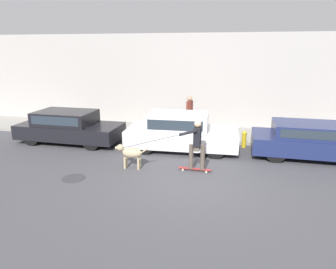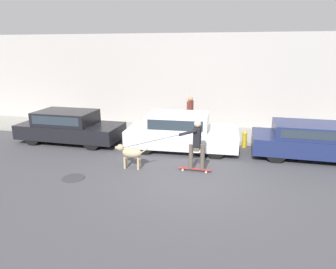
{
  "view_description": "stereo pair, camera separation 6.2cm",
  "coord_description": "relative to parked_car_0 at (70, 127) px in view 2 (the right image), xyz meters",
  "views": [
    {
      "loc": [
        0.93,
        -7.94,
        3.65
      ],
      "look_at": [
        -0.97,
        1.42,
        0.95
      ],
      "focal_mm": 32.0,
      "sensor_mm": 36.0,
      "label": 1
    },
    {
      "loc": [
        0.99,
        -7.92,
        3.65
      ],
      "look_at": [
        -0.97,
        1.42,
        0.95
      ],
      "focal_mm": 32.0,
      "sensor_mm": 36.0,
      "label": 2
    }
  ],
  "objects": [
    {
      "name": "ground_plane",
      "position": [
        5.37,
        -2.8,
        -0.64
      ],
      "size": [
        36.0,
        36.0,
        0.0
      ],
      "primitive_type": "plane",
      "color": "#47474C"
    },
    {
      "name": "back_wall",
      "position": [
        5.37,
        3.47,
        1.56
      ],
      "size": [
        32.0,
        0.3,
        4.4
      ],
      "color": "#B2ADA8",
      "rests_on": "ground_plane"
    },
    {
      "name": "sidewalk_curb",
      "position": [
        5.37,
        2.13,
        -0.57
      ],
      "size": [
        30.0,
        2.33,
        0.12
      ],
      "color": "gray",
      "rests_on": "ground_plane"
    },
    {
      "name": "parked_car_0",
      "position": [
        0.0,
        0.0,
        0.0
      ],
      "size": [
        4.22,
        1.85,
        1.29
      ],
      "rotation": [
        0.0,
        0.0,
        -0.03
      ],
      "color": "black",
      "rests_on": "ground_plane"
    },
    {
      "name": "parked_car_1",
      "position": [
        4.61,
        -0.0,
        0.03
      ],
      "size": [
        4.16,
        1.93,
        1.38
      ],
      "rotation": [
        0.0,
        0.0,
        0.03
      ],
      "color": "black",
      "rests_on": "ground_plane"
    },
    {
      "name": "parked_car_2",
      "position": [
        9.2,
        0.0,
        -0.02
      ],
      "size": [
        4.12,
        1.9,
        1.23
      ],
      "rotation": [
        0.0,
        0.0,
        -0.03
      ],
      "color": "black",
      "rests_on": "ground_plane"
    },
    {
      "name": "dog",
      "position": [
        3.35,
        -2.21,
        -0.12
      ],
      "size": [
        1.09,
        0.33,
        0.78
      ],
      "rotation": [
        0.0,
        0.0,
        3.15
      ],
      "color": "tan",
      "rests_on": "ground_plane"
    },
    {
      "name": "skateboarder",
      "position": [
        5.42,
        -2.05,
        0.29
      ],
      "size": [
        2.88,
        0.57,
        1.63
      ],
      "rotation": [
        0.0,
        0.0,
        3.1
      ],
      "color": "beige",
      "rests_on": "ground_plane"
    },
    {
      "name": "pedestrian_with_bag",
      "position": [
        4.65,
        2.18,
        0.39
      ],
      "size": [
        0.26,
        0.65,
        1.61
      ],
      "rotation": [
        0.0,
        0.0,
        -0.19
      ],
      "color": "#28282D",
      "rests_on": "sidewalk_curb"
    },
    {
      "name": "manhole_cover",
      "position": [
        1.94,
        -3.32,
        -0.63
      ],
      "size": [
        0.67,
        0.67,
        0.01
      ],
      "color": "#38383D",
      "rests_on": "ground_plane"
    },
    {
      "name": "fire_hydrant",
      "position": [
        6.98,
        0.72,
        -0.3
      ],
      "size": [
        0.18,
        0.18,
        0.65
      ],
      "color": "gold",
      "rests_on": "ground_plane"
    }
  ]
}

